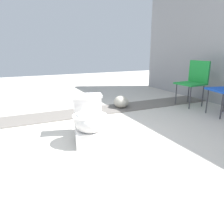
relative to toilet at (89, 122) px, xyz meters
The scene contains 5 objects.
ground_plane 0.27m from the toilet, 56.11° to the right, with size 14.00×14.00×0.00m, color #B7B2A8.
gravel_strip 1.19m from the toilet, 161.33° to the left, with size 0.56×8.00×0.01m, color #605B56.
toilet is the anchor object (origin of this frame).
folding_chair_left 2.48m from the toilet, 106.98° to the left, with size 0.47×0.47×0.83m.
boulder_near 1.51m from the toilet, 137.77° to the left, with size 0.29×0.27×0.22m, color #ADA899.
Camera 1 is at (2.24, -0.68, 1.05)m, focal length 35.00 mm.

